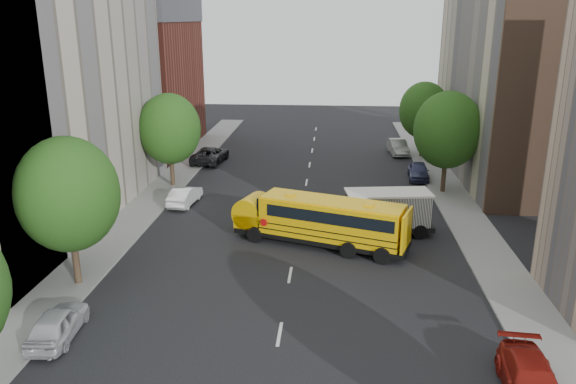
# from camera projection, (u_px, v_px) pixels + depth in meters

# --- Properties ---
(ground) EXTENTS (120.00, 120.00, 0.00)m
(ground) POSITION_uv_depth(u_px,v_px,m) (293.00, 260.00, 32.46)
(ground) COLOR black
(ground) RESTS_ON ground
(sidewalk_left) EXTENTS (3.00, 80.00, 0.12)m
(sidewalk_left) POSITION_uv_depth(u_px,v_px,m) (129.00, 223.00, 38.09)
(sidewalk_left) COLOR slate
(sidewalk_left) RESTS_ON ground
(sidewalk_right) EXTENTS (3.00, 80.00, 0.12)m
(sidewalk_right) POSITION_uv_depth(u_px,v_px,m) (475.00, 233.00, 36.31)
(sidewalk_right) COLOR slate
(sidewalk_right) RESTS_ON ground
(lane_markings) EXTENTS (0.15, 64.00, 0.01)m
(lane_markings) POSITION_uv_depth(u_px,v_px,m) (302.00, 205.00, 41.97)
(lane_markings) COLOR silver
(lane_markings) RESTS_ON ground
(building_left_cream) EXTENTS (10.00, 26.00, 20.00)m
(building_left_cream) POSITION_uv_depth(u_px,v_px,m) (25.00, 72.00, 36.59)
(building_left_cream) COLOR #BCAC97
(building_left_cream) RESTS_ON ground
(building_left_redbrick) EXTENTS (10.00, 15.00, 13.00)m
(building_left_redbrick) POSITION_uv_depth(u_px,v_px,m) (141.00, 87.00, 58.56)
(building_left_redbrick) COLOR maroon
(building_left_redbrick) RESTS_ON ground
(building_right_far) EXTENTS (10.00, 22.00, 18.00)m
(building_right_far) POSITION_uv_depth(u_px,v_px,m) (522.00, 72.00, 47.41)
(building_right_far) COLOR #C1B596
(building_right_far) RESTS_ON ground
(building_right_sidewall) EXTENTS (10.10, 0.30, 18.00)m
(building_right_sidewall) POSITION_uv_depth(u_px,v_px,m) (575.00, 88.00, 36.95)
(building_right_sidewall) COLOR brown
(building_right_sidewall) RESTS_ON ground
(street_tree_1) EXTENTS (5.12, 5.12, 7.90)m
(street_tree_1) POSITION_uv_depth(u_px,v_px,m) (68.00, 195.00, 28.03)
(street_tree_1) COLOR #38281C
(street_tree_1) RESTS_ON ground
(street_tree_2) EXTENTS (4.99, 4.99, 7.71)m
(street_tree_2) POSITION_uv_depth(u_px,v_px,m) (170.00, 129.00, 45.20)
(street_tree_2) COLOR #38281C
(street_tree_2) RESTS_ON ground
(street_tree_4) EXTENTS (5.25, 5.25, 8.10)m
(street_tree_4) POSITION_uv_depth(u_px,v_px,m) (448.00, 130.00, 43.42)
(street_tree_4) COLOR #38281C
(street_tree_4) RESTS_ON ground
(street_tree_5) EXTENTS (4.86, 4.86, 7.51)m
(street_tree_5) POSITION_uv_depth(u_px,v_px,m) (424.00, 110.00, 54.95)
(street_tree_5) COLOR #38281C
(street_tree_5) RESTS_ON ground
(school_bus) EXTENTS (10.95, 5.79, 3.04)m
(school_bus) POSITION_uv_depth(u_px,v_px,m) (319.00, 219.00, 34.18)
(school_bus) COLOR black
(school_bus) RESTS_ON ground
(safari_truck) EXTENTS (6.94, 3.31, 2.86)m
(safari_truck) POSITION_uv_depth(u_px,v_px,m) (381.00, 212.00, 35.92)
(safari_truck) COLOR black
(safari_truck) RESTS_ON ground
(parked_car_0) EXTENTS (1.95, 4.21, 1.40)m
(parked_car_0) POSITION_uv_depth(u_px,v_px,m) (58.00, 323.00, 24.38)
(parked_car_0) COLOR silver
(parked_car_0) RESTS_ON ground
(parked_car_1) EXTENTS (1.83, 4.27, 1.37)m
(parked_car_1) POSITION_uv_depth(u_px,v_px,m) (185.00, 195.00, 41.95)
(parked_car_1) COLOR white
(parked_car_1) RESTS_ON ground
(parked_car_2) EXTENTS (3.12, 5.85, 1.56)m
(parked_car_2) POSITION_uv_depth(u_px,v_px,m) (210.00, 155.00, 53.98)
(parked_car_2) COLOR black
(parked_car_2) RESTS_ON ground
(parked_car_3) EXTENTS (2.31, 4.93, 1.39)m
(parked_car_3) POSITION_uv_depth(u_px,v_px,m) (532.00, 382.00, 20.46)
(parked_car_3) COLOR maroon
(parked_car_3) RESTS_ON ground
(parked_car_4) EXTENTS (1.97, 4.31, 1.43)m
(parked_car_4) POSITION_uv_depth(u_px,v_px,m) (418.00, 171.00, 48.53)
(parked_car_4) COLOR #373B61
(parked_car_4) RESTS_ON ground
(parked_car_5) EXTENTS (2.00, 4.74, 1.52)m
(parked_car_5) POSITION_uv_depth(u_px,v_px,m) (398.00, 147.00, 57.36)
(parked_car_5) COLOR gray
(parked_car_5) RESTS_ON ground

